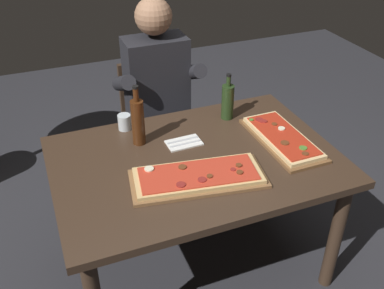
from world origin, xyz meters
TOP-DOWN VIEW (x-y plane):
  - ground_plane at (0.00, 0.00)m, footprint 6.40×6.40m
  - dining_table at (0.00, 0.00)m, footprint 1.40×0.96m
  - pizza_rectangular_front at (-0.06, -0.17)m, footprint 0.66×0.35m
  - pizza_rectangular_left at (0.48, -0.02)m, footprint 0.24×0.53m
  - wine_bottle_dark at (-0.22, 0.24)m, footprint 0.07×0.07m
  - oil_bottle_amber at (0.32, 0.31)m, footprint 0.07×0.07m
  - tumbler_near_camera at (-0.26, 0.40)m, footprint 0.07×0.07m
  - napkin_cutlery_set at (-0.01, 0.15)m, footprint 0.18×0.12m
  - diner_chair at (0.05, 0.86)m, footprint 0.44×0.44m
  - seated_diner at (0.05, 0.74)m, footprint 0.53×0.41m

SIDE VIEW (x-z plane):
  - ground_plane at x=0.00m, z-range 0.00..0.00m
  - diner_chair at x=0.05m, z-range 0.05..0.92m
  - dining_table at x=0.00m, z-range 0.27..1.01m
  - seated_diner at x=0.05m, z-range 0.08..1.41m
  - napkin_cutlery_set at x=-0.01m, z-range 0.74..0.75m
  - pizza_rectangular_left at x=0.48m, z-range 0.74..0.78m
  - pizza_rectangular_front at x=-0.06m, z-range 0.73..0.78m
  - tumbler_near_camera at x=-0.26m, z-range 0.74..0.83m
  - oil_bottle_amber at x=0.32m, z-range 0.71..0.98m
  - wine_bottle_dark at x=-0.22m, z-range 0.71..1.03m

